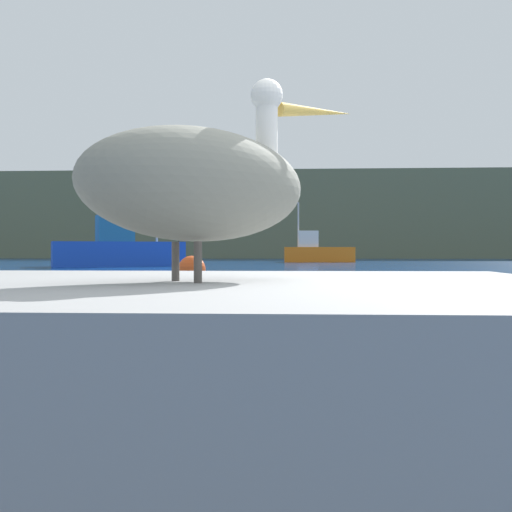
# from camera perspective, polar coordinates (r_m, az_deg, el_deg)

# --- Properties ---
(ground_plane) EXTENTS (260.00, 260.00, 0.00)m
(ground_plane) POSITION_cam_1_polar(r_m,az_deg,el_deg) (2.81, 22.47, -19.14)
(ground_plane) COLOR navy
(hillside_backdrop) EXTENTS (140.00, 11.32, 9.02)m
(hillside_backdrop) POSITION_cam_1_polar(r_m,az_deg,el_deg) (65.68, 3.88, 3.76)
(hillside_backdrop) COLOR #5B664C
(hillside_backdrop) RESTS_ON ground
(pier_dock) EXTENTS (2.90, 2.22, 0.83)m
(pier_dock) POSITION_cam_1_polar(r_m,az_deg,el_deg) (2.32, -5.63, -12.73)
(pier_dock) COLOR #969696
(pier_dock) RESTS_ON ground
(pelican) EXTENTS (1.16, 1.02, 0.82)m
(pelican) POSITION_cam_1_polar(r_m,az_deg,el_deg) (2.27, -5.39, 7.02)
(pelican) COLOR gray
(pelican) RESTS_ON pier_dock
(fishing_boat_blue) EXTENTS (7.33, 4.88, 5.76)m
(fishing_boat_blue) POSITION_cam_1_polar(r_m,az_deg,el_deg) (33.91, -13.05, 0.69)
(fishing_boat_blue) COLOR blue
(fishing_boat_blue) RESTS_ON ground
(fishing_boat_orange) EXTENTS (5.14, 1.76, 4.41)m
(fishing_boat_orange) POSITION_cam_1_polar(r_m,az_deg,el_deg) (44.02, 5.85, 0.44)
(fishing_boat_orange) COLOR orange
(fishing_boat_orange) RESTS_ON ground
(mooring_buoy) EXTENTS (0.77, 0.77, 0.77)m
(mooring_buoy) POSITION_cam_1_polar(r_m,az_deg,el_deg) (16.46, -6.17, -1.31)
(mooring_buoy) COLOR #E54C19
(mooring_buoy) RESTS_ON ground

